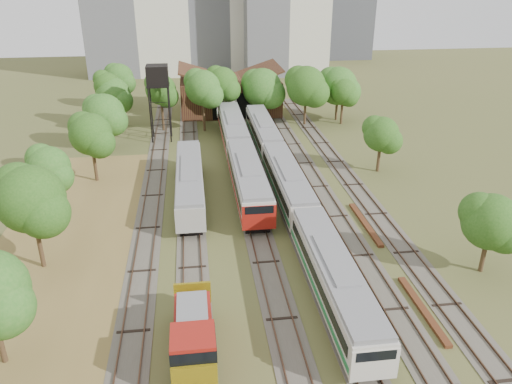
{
  "coord_description": "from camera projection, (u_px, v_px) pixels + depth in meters",
  "views": [
    {
      "loc": [
        -7.35,
        -23.97,
        22.08
      ],
      "look_at": [
        -1.71,
        19.05,
        2.5
      ],
      "focal_mm": 35.0,
      "sensor_mm": 36.0,
      "label": 1
    }
  ],
  "objects": [
    {
      "name": "railcar_rear",
      "position": [
        223.0,
        98.0,
        83.96
      ],
      "size": [
        3.14,
        16.08,
        3.89
      ],
      "color": "black",
      "rests_on": "ground"
    },
    {
      "name": "tower_far_right",
      "position": [
        347.0,
        1.0,
        129.31
      ],
      "size": [
        12.0,
        12.0,
        28.0
      ],
      "primitive_type": "cube",
      "color": "#44464C",
      "rests_on": "ground"
    },
    {
      "name": "ground",
      "position": [
        322.0,
        349.0,
        31.62
      ],
      "size": [
        240.0,
        240.0,
        0.0
      ],
      "primitive_type": "plane",
      "color": "#475123",
      "rests_on": "ground"
    },
    {
      "name": "rail_pile_near",
      "position": [
        423.0,
        309.0,
        35.05
      ],
      "size": [
        0.52,
        7.74,
        0.26
      ],
      "primitive_type": "cube",
      "color": "#592F19",
      "rests_on": "ground"
    },
    {
      "name": "tracks",
      "position": [
        258.0,
        190.0,
        54.12
      ],
      "size": [
        24.6,
        80.0,
        0.19
      ],
      "color": "#4C473D",
      "rests_on": "ground"
    },
    {
      "name": "railcar_green_set",
      "position": [
        288.0,
        183.0,
        51.25
      ],
      "size": [
        2.81,
        52.07,
        3.47
      ],
      "color": "black",
      "rests_on": "ground"
    },
    {
      "name": "rail_pile_far",
      "position": [
        365.0,
        224.0,
        46.72
      ],
      "size": [
        0.53,
        8.42,
        0.27
      ],
      "primitive_type": "cube",
      "color": "#592F19",
      "rests_on": "ground"
    },
    {
      "name": "tree_band_right",
      "position": [
        396.0,
        141.0,
        54.97
      ],
      "size": [
        5.34,
        45.54,
        6.98
      ],
      "color": "#382616",
      "rests_on": "ground"
    },
    {
      "name": "old_grey_coach",
      "position": [
        190.0,
        182.0,
        51.54
      ],
      "size": [
        2.75,
        18.0,
        3.39
      ],
      "color": "black",
      "rests_on": "ground"
    },
    {
      "name": "water_tower",
      "position": [
        157.0,
        78.0,
        66.5
      ],
      "size": [
        2.97,
        2.97,
        10.28
      ],
      "color": "black",
      "rests_on": "ground"
    },
    {
      "name": "dry_grass_patch",
      "position": [
        56.0,
        296.0,
        36.71
      ],
      "size": [
        14.0,
        60.0,
        0.04
      ],
      "primitive_type": "cube",
      "color": "brown",
      "rests_on": "ground"
    },
    {
      "name": "tree_band_left",
      "position": [
        73.0,
        152.0,
        49.76
      ],
      "size": [
        6.74,
        75.26,
        8.64
      ],
      "color": "#382616",
      "rests_on": "ground"
    },
    {
      "name": "shunter_locomotive",
      "position": [
        194.0,
        339.0,
        30.11
      ],
      "size": [
        2.58,
        8.1,
        3.38
      ],
      "color": "black",
      "rests_on": "ground"
    },
    {
      "name": "railcar_red_set",
      "position": [
        240.0,
        152.0,
        59.36
      ],
      "size": [
        3.06,
        34.58,
        3.79
      ],
      "color": "black",
      "rests_on": "ground"
    },
    {
      "name": "tree_band_far",
      "position": [
        249.0,
        88.0,
        74.78
      ],
      "size": [
        39.44,
        10.07,
        8.9
      ],
      "color": "#382616",
      "rests_on": "ground"
    },
    {
      "name": "maintenance_shed",
      "position": [
        230.0,
        94.0,
        82.7
      ],
      "size": [
        16.45,
        11.55,
        7.58
      ],
      "color": "#341612",
      "rests_on": "ground"
    }
  ]
}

